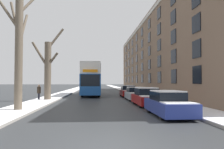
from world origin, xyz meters
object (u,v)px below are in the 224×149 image
object	(u,v)px
parked_car_1	(147,97)
pedestrian_left_sidewalk	(39,92)
bare_tree_left_1	(48,69)
parked_car_2	(135,94)
double_decker_bus	(91,78)
bare_tree_left_0	(19,46)
parked_car_0	(168,104)
parked_car_3	(128,91)

from	to	relation	value
parked_car_1	pedestrian_left_sidewalk	distance (m)	11.08
bare_tree_left_1	parked_car_2	xyz separation A→B (m)	(9.02, 0.40, -2.62)
double_decker_bus	parked_car_2	size ratio (longest dim) A/B	2.57
bare_tree_left_0	parked_car_0	distance (m)	10.08
parked_car_0	parked_car_2	size ratio (longest dim) A/B	1.06
double_decker_bus	parked_car_3	distance (m)	5.85
pedestrian_left_sidewalk	parked_car_1	bearing A→B (deg)	52.00
bare_tree_left_1	pedestrian_left_sidewalk	size ratio (longest dim) A/B	4.54
double_decker_bus	parked_car_0	distance (m)	19.37
parked_car_0	parked_car_3	size ratio (longest dim) A/B	1.13
parked_car_0	parked_car_2	distance (m)	10.63
parked_car_1	pedestrian_left_sidewalk	world-z (taller)	pedestrian_left_sidewalk
parked_car_0	bare_tree_left_0	bearing A→B (deg)	166.01
parked_car_0	parked_car_2	world-z (taller)	parked_car_0
parked_car_2	double_decker_bus	bearing A→B (deg)	120.98
parked_car_0	parked_car_1	size ratio (longest dim) A/B	1.00
bare_tree_left_1	parked_car_1	size ratio (longest dim) A/B	1.67
parked_car_3	pedestrian_left_sidewalk	size ratio (longest dim) A/B	2.41
bare_tree_left_1	parked_car_1	distance (m)	10.58
parked_car_1	parked_car_3	distance (m)	10.55
bare_tree_left_1	parked_car_2	world-z (taller)	bare_tree_left_1
parked_car_1	parked_car_2	bearing A→B (deg)	90.00
parked_car_3	pedestrian_left_sidewalk	bearing A→B (deg)	-150.57
bare_tree_left_0	parked_car_2	bearing A→B (deg)	42.41
bare_tree_left_1	parked_car_1	bearing A→B (deg)	-28.45
parked_car_2	parked_car_3	world-z (taller)	parked_car_3
bare_tree_left_0	pedestrian_left_sidewalk	bearing A→B (deg)	95.44
parked_car_0	pedestrian_left_sidewalk	size ratio (longest dim) A/B	2.72
double_decker_bus	parked_car_2	bearing A→B (deg)	-59.02
pedestrian_left_sidewalk	bare_tree_left_1	bearing A→B (deg)	73.59
bare_tree_left_1	double_decker_bus	xyz separation A→B (m)	(4.19, 8.45, -0.79)
bare_tree_left_0	parked_car_3	xyz separation A→B (m)	(9.14, 13.61, -3.56)
double_decker_bus	parked_car_1	xyz separation A→B (m)	(4.83, -13.33, -1.79)
parked_car_1	parked_car_0	bearing A→B (deg)	-90.00
parked_car_0	pedestrian_left_sidewalk	world-z (taller)	pedestrian_left_sidewalk
parked_car_2	pedestrian_left_sidewalk	world-z (taller)	pedestrian_left_sidewalk
double_decker_bus	parked_car_0	bearing A→B (deg)	-75.50
bare_tree_left_0	parked_car_1	bearing A→B (deg)	18.52
bare_tree_left_1	pedestrian_left_sidewalk	world-z (taller)	bare_tree_left_1
parked_car_0	bare_tree_left_1	bearing A→B (deg)	131.41
double_decker_bus	parked_car_0	xyz separation A→B (m)	(4.83, -18.67, -1.81)
parked_car_2	pedestrian_left_sidewalk	size ratio (longest dim) A/B	2.56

